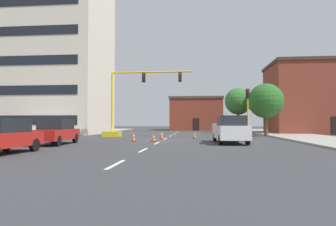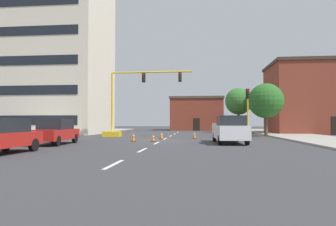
{
  "view_description": "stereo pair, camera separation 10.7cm",
  "coord_description": "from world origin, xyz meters",
  "px_view_note": "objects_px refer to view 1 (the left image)",
  "views": [
    {
      "loc": [
        2.98,
        -24.62,
        1.55
      ],
      "look_at": [
        -0.17,
        6.75,
        2.5
      ],
      "focal_mm": 31.78,
      "sensor_mm": 36.0,
      "label": 1
    },
    {
      "loc": [
        3.09,
        -24.61,
        1.55
      ],
      "look_at": [
        -0.17,
        6.75,
        2.5
      ],
      "focal_mm": 31.78,
      "sensor_mm": 36.0,
      "label": 2
    }
  ],
  "objects_px": {
    "traffic_cone_roadside_b": "(195,135)",
    "traffic_cone_roadside_c": "(134,137)",
    "tree_right_far": "(238,101)",
    "traffic_light_pole_right": "(248,102)",
    "sedan_red_near_left": "(56,132)",
    "tree_right_mid": "(266,101)",
    "pickup_truck_white": "(230,130)",
    "traffic_signal_gantry": "(123,115)",
    "traffic_cone_roadside_d": "(162,135)",
    "sedan_red_mid_left": "(1,136)",
    "traffic_cone_roadside_a": "(153,138)"
  },
  "relations": [
    {
      "from": "traffic_signal_gantry",
      "to": "pickup_truck_white",
      "type": "relative_size",
      "value": 1.71
    },
    {
      "from": "pickup_truck_white",
      "to": "sedan_red_mid_left",
      "type": "height_order",
      "value": "pickup_truck_white"
    },
    {
      "from": "sedan_red_mid_left",
      "to": "tree_right_far",
      "type": "bearing_deg",
      "value": 63.16
    },
    {
      "from": "pickup_truck_white",
      "to": "traffic_cone_roadside_a",
      "type": "xyz_separation_m",
      "value": [
        -5.83,
        1.34,
        -0.68
      ]
    },
    {
      "from": "traffic_cone_roadside_c",
      "to": "tree_right_far",
      "type": "bearing_deg",
      "value": 61.68
    },
    {
      "from": "sedan_red_near_left",
      "to": "traffic_cone_roadside_a",
      "type": "relative_size",
      "value": 7.53
    },
    {
      "from": "tree_right_mid",
      "to": "pickup_truck_white",
      "type": "height_order",
      "value": "tree_right_mid"
    },
    {
      "from": "tree_right_far",
      "to": "traffic_cone_roadside_c",
      "type": "distance_m",
      "value": 23.44
    },
    {
      "from": "traffic_light_pole_right",
      "to": "tree_right_far",
      "type": "height_order",
      "value": "tree_right_far"
    },
    {
      "from": "traffic_cone_roadside_a",
      "to": "sedan_red_mid_left",
      "type": "bearing_deg",
      "value": -120.94
    },
    {
      "from": "sedan_red_near_left",
      "to": "traffic_cone_roadside_b",
      "type": "distance_m",
      "value": 12.62
    },
    {
      "from": "traffic_cone_roadside_c",
      "to": "traffic_signal_gantry",
      "type": "bearing_deg",
      "value": 110.46
    },
    {
      "from": "pickup_truck_white",
      "to": "traffic_light_pole_right",
      "type": "bearing_deg",
      "value": 71.6
    },
    {
      "from": "sedan_red_near_left",
      "to": "traffic_cone_roadside_b",
      "type": "relative_size",
      "value": 7.4
    },
    {
      "from": "tree_right_mid",
      "to": "sedan_red_near_left",
      "type": "height_order",
      "value": "tree_right_mid"
    },
    {
      "from": "sedan_red_near_left",
      "to": "sedan_red_mid_left",
      "type": "height_order",
      "value": "same"
    },
    {
      "from": "traffic_cone_roadside_c",
      "to": "traffic_cone_roadside_a",
      "type": "bearing_deg",
      "value": 0.35
    },
    {
      "from": "sedan_red_mid_left",
      "to": "traffic_cone_roadside_b",
      "type": "distance_m",
      "value": 17.16
    },
    {
      "from": "tree_right_far",
      "to": "traffic_cone_roadside_d",
      "type": "bearing_deg",
      "value": -118.21
    },
    {
      "from": "traffic_light_pole_right",
      "to": "tree_right_mid",
      "type": "distance_m",
      "value": 3.94
    },
    {
      "from": "tree_right_mid",
      "to": "traffic_cone_roadside_d",
      "type": "distance_m",
      "value": 12.65
    },
    {
      "from": "sedan_red_mid_left",
      "to": "traffic_cone_roadside_d",
      "type": "relative_size",
      "value": 6.59
    },
    {
      "from": "traffic_signal_gantry",
      "to": "tree_right_far",
      "type": "distance_m",
      "value": 19.04
    },
    {
      "from": "sedan_red_mid_left",
      "to": "traffic_cone_roadside_a",
      "type": "bearing_deg",
      "value": 59.06
    },
    {
      "from": "traffic_cone_roadside_b",
      "to": "sedan_red_near_left",
      "type": "bearing_deg",
      "value": -138.38
    },
    {
      "from": "tree_right_far",
      "to": "traffic_cone_roadside_c",
      "type": "height_order",
      "value": "tree_right_far"
    },
    {
      "from": "traffic_light_pole_right",
      "to": "traffic_cone_roadside_c",
      "type": "xyz_separation_m",
      "value": [
        -9.99,
        -6.36,
        -3.17
      ]
    },
    {
      "from": "tree_right_mid",
      "to": "traffic_cone_roadside_c",
      "type": "bearing_deg",
      "value": -142.63
    },
    {
      "from": "traffic_light_pole_right",
      "to": "sedan_red_near_left",
      "type": "xyz_separation_m",
      "value": [
        -14.61,
        -10.13,
        -2.64
      ]
    },
    {
      "from": "sedan_red_near_left",
      "to": "traffic_cone_roadside_c",
      "type": "distance_m",
      "value": 6.0
    },
    {
      "from": "tree_right_far",
      "to": "traffic_cone_roadside_a",
      "type": "distance_m",
      "value": 22.74
    },
    {
      "from": "tree_right_mid",
      "to": "sedan_red_near_left",
      "type": "bearing_deg",
      "value": -142.13
    },
    {
      "from": "traffic_cone_roadside_a",
      "to": "traffic_cone_roadside_c",
      "type": "xyz_separation_m",
      "value": [
        -1.6,
        -0.01,
        0.06
      ]
    },
    {
      "from": "traffic_signal_gantry",
      "to": "tree_right_mid",
      "type": "bearing_deg",
      "value": 8.5
    },
    {
      "from": "tree_right_mid",
      "to": "traffic_cone_roadside_d",
      "type": "height_order",
      "value": "tree_right_mid"
    },
    {
      "from": "sedan_red_mid_left",
      "to": "traffic_cone_roadside_d",
      "type": "distance_m",
      "value": 14.67
    },
    {
      "from": "tree_right_mid",
      "to": "sedan_red_near_left",
      "type": "relative_size",
      "value": 1.24
    },
    {
      "from": "traffic_cone_roadside_b",
      "to": "traffic_cone_roadside_c",
      "type": "bearing_deg",
      "value": -136.2
    },
    {
      "from": "tree_right_far",
      "to": "traffic_signal_gantry",
      "type": "bearing_deg",
      "value": -136.14
    },
    {
      "from": "sedan_red_near_left",
      "to": "traffic_cone_roadside_a",
      "type": "bearing_deg",
      "value": 31.28
    },
    {
      "from": "pickup_truck_white",
      "to": "traffic_cone_roadside_b",
      "type": "xyz_separation_m",
      "value": [
        -2.63,
        5.94,
        -0.67
      ]
    },
    {
      "from": "traffic_cone_roadside_d",
      "to": "sedan_red_mid_left",
      "type": "bearing_deg",
      "value": -115.04
    },
    {
      "from": "tree_right_far",
      "to": "traffic_cone_roadside_b",
      "type": "bearing_deg",
      "value": -111.37
    },
    {
      "from": "tree_right_far",
      "to": "sedan_red_mid_left",
      "type": "bearing_deg",
      "value": -116.84
    },
    {
      "from": "tree_right_mid",
      "to": "traffic_cone_roadside_b",
      "type": "bearing_deg",
      "value": -147.38
    },
    {
      "from": "traffic_signal_gantry",
      "to": "traffic_light_pole_right",
      "type": "distance_m",
      "value": 12.77
    },
    {
      "from": "pickup_truck_white",
      "to": "traffic_cone_roadside_c",
      "type": "relative_size",
      "value": 7.59
    },
    {
      "from": "sedan_red_mid_left",
      "to": "traffic_cone_roadside_c",
      "type": "bearing_deg",
      "value": 66.33
    },
    {
      "from": "tree_right_far",
      "to": "pickup_truck_white",
      "type": "height_order",
      "value": "tree_right_far"
    },
    {
      "from": "traffic_cone_roadside_a",
      "to": "traffic_cone_roadside_b",
      "type": "height_order",
      "value": "traffic_cone_roadside_b"
    }
  ]
}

